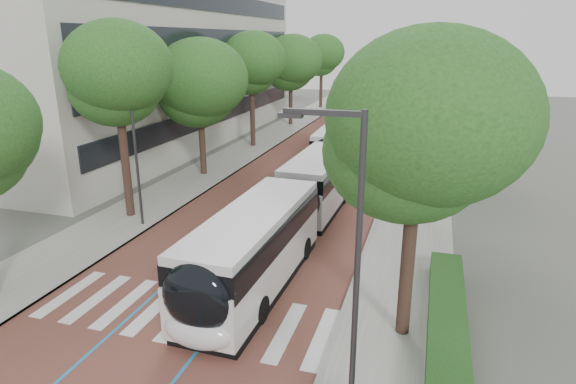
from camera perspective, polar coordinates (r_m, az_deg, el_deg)
name	(u,v)px	position (r m, az deg, el deg)	size (l,w,h in m)	color
ground	(166,329)	(17.52, -14.21, -15.41)	(160.00, 160.00, 0.00)	#51544C
road	(356,128)	(53.82, 8.05, 7.48)	(11.00, 140.00, 0.02)	brown
sidewalk_left	(291,124)	(55.43, 0.31, 8.01)	(4.00, 140.00, 0.12)	gray
sidewalk_right	(427,132)	(53.20, 16.10, 6.90)	(4.00, 140.00, 0.12)	gray
kerb_left	(307,125)	(54.93, 2.22, 7.90)	(0.20, 140.00, 0.14)	gray
kerb_right	(408,131)	(53.25, 14.05, 7.08)	(0.20, 140.00, 0.14)	gray
zebra_crossing	(186,313)	(18.14, -12.01, -13.90)	(10.55, 3.60, 0.01)	silver
lane_line_left	(342,127)	(54.08, 6.36, 7.61)	(0.12, 126.00, 0.01)	#247AB8
lane_line_right	(370,129)	(53.60, 9.75, 7.38)	(0.12, 126.00, 0.01)	#247AB8
office_building	(132,66)	(48.94, -17.98, 14.07)	(18.11, 40.00, 14.00)	#ABA89E
hedge	(448,366)	(15.27, 18.41, -18.98)	(1.20, 14.00, 0.80)	#1E4216
streetlight_near	(349,263)	(10.54, 7.25, -8.33)	(1.82, 0.20, 8.00)	#313134
streetlight_far	(412,109)	(34.70, 14.51, 9.55)	(1.82, 0.20, 8.00)	#313134
lamp_post_left	(135,149)	(25.38, -17.63, 4.83)	(0.14, 0.14, 8.00)	#313134
trees_left	(248,72)	(42.63, -4.74, 14.02)	(6.42, 60.48, 9.80)	black
trees_right	(429,94)	(32.27, 16.42, 11.08)	(6.01, 47.48, 9.25)	black
lead_bus	(286,216)	(22.13, -0.22, -2.89)	(3.04, 18.46, 3.20)	black
bus_queued_0	(341,144)	(37.64, 6.29, 5.67)	(2.80, 12.45, 3.20)	silver
bus_queued_1	(368,118)	(50.67, 9.48, 8.64)	(2.75, 12.44, 3.20)	silver
bus_queued_2	(383,104)	(62.60, 11.23, 10.24)	(3.20, 12.52, 3.20)	silver
bus_queued_3	(394,92)	(76.32, 12.42, 11.46)	(2.87, 12.46, 3.20)	silver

